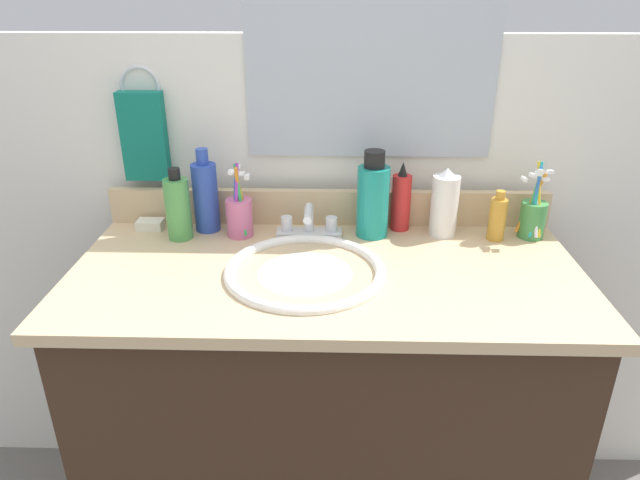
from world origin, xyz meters
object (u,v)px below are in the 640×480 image
(bottle_shampoo_blue, at_px, (206,196))
(cup_green, at_px, (533,216))
(bottle_spray_red, at_px, (401,201))
(cup_pink, at_px, (239,215))
(bottle_oil_amber, at_px, (497,218))
(bottle_toner_green, at_px, (178,208))
(hand_towel, at_px, (144,136))
(bottle_lotion_white, at_px, (444,204))
(soap_bar, at_px, (150,225))
(faucet, at_px, (309,226))
(bottle_mouthwash_teal, at_px, (373,198))

(bottle_shampoo_blue, relative_size, cup_green, 1.10)
(bottle_spray_red, distance_m, cup_pink, 0.40)
(bottle_oil_amber, bearing_deg, bottle_toner_green, -179.19)
(hand_towel, distance_m, bottle_spray_red, 0.66)
(bottle_spray_red, height_order, cup_pink, cup_pink)
(bottle_lotion_white, xyz_separation_m, soap_bar, (-0.73, 0.01, -0.07))
(hand_towel, bearing_deg, bottle_lotion_white, -6.39)
(cup_green, bearing_deg, bottle_shampoo_blue, 178.15)
(faucet, xyz_separation_m, bottle_shampoo_blue, (-0.26, 0.03, 0.06))
(bottle_lotion_white, distance_m, cup_green, 0.21)
(hand_towel, xyz_separation_m, bottle_toner_green, (0.10, -0.12, -0.14))
(bottle_toner_green, xyz_separation_m, cup_green, (0.85, 0.03, -0.02))
(bottle_spray_red, relative_size, bottle_oil_amber, 1.41)
(bottle_lotion_white, height_order, cup_pink, cup_pink)
(faucet, xyz_separation_m, bottle_lotion_white, (0.33, 0.02, 0.05))
(bottle_shampoo_blue, bearing_deg, hand_towel, 156.24)
(bottle_lotion_white, bearing_deg, bottle_oil_amber, -12.14)
(faucet, height_order, cup_green, cup_green)
(faucet, bearing_deg, cup_pink, 179.87)
(bottle_spray_red, height_order, bottle_oil_amber, bottle_spray_red)
(bottle_shampoo_blue, height_order, bottle_lotion_white, bottle_shampoo_blue)
(bottle_oil_amber, height_order, bottle_lotion_white, bottle_lotion_white)
(bottle_mouthwash_teal, xyz_separation_m, bottle_lotion_white, (0.17, 0.01, -0.02))
(bottle_spray_red, bearing_deg, cup_green, -7.87)
(bottle_mouthwash_teal, height_order, cup_green, bottle_mouthwash_teal)
(bottle_mouthwash_teal, bearing_deg, bottle_oil_amber, -3.74)
(bottle_toner_green, height_order, cup_green, cup_green)
(bottle_spray_red, distance_m, bottle_mouthwash_teal, 0.08)
(bottle_toner_green, relative_size, bottle_shampoo_blue, 0.84)
(cup_pink, xyz_separation_m, soap_bar, (-0.23, 0.03, -0.04))
(bottle_toner_green, distance_m, bottle_mouthwash_teal, 0.47)
(bottle_mouthwash_teal, bearing_deg, faucet, -175.12)
(cup_pink, relative_size, soap_bar, 2.88)
(bottle_mouthwash_teal, xyz_separation_m, cup_green, (0.39, -0.00, -0.04))
(faucet, distance_m, bottle_lotion_white, 0.33)
(bottle_mouthwash_teal, distance_m, cup_pink, 0.33)
(bottle_oil_amber, xyz_separation_m, bottle_mouthwash_teal, (-0.30, 0.02, 0.04))
(bottle_oil_amber, bearing_deg, cup_green, 9.49)
(cup_green, relative_size, soap_bar, 2.97)
(bottle_lotion_white, relative_size, cup_pink, 0.93)
(bottle_oil_amber, height_order, cup_green, cup_green)
(bottle_oil_amber, bearing_deg, bottle_spray_red, 165.51)
(cup_pink, distance_m, cup_green, 0.71)
(bottle_spray_red, bearing_deg, soap_bar, -178.27)
(hand_towel, xyz_separation_m, bottle_spray_red, (0.64, -0.05, -0.14))
(bottle_shampoo_blue, bearing_deg, cup_pink, -21.28)
(hand_towel, height_order, faucet, hand_towel)
(bottle_toner_green, xyz_separation_m, bottle_lotion_white, (0.64, 0.04, 0.00))
(bottle_toner_green, bearing_deg, bottle_oil_amber, 0.81)
(faucet, bearing_deg, cup_green, 0.90)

